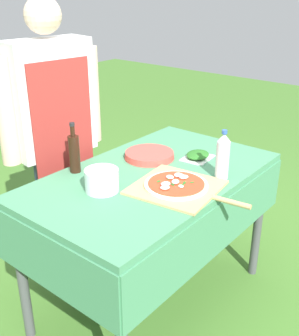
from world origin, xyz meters
The scene contains 9 objects.
ground_plane centered at (0.00, 0.00, 0.00)m, with size 12.00×12.00×0.00m, color #477A2D.
prep_table centered at (0.00, 0.00, 0.71)m, with size 1.36×0.81×0.82m.
person_cook centered at (-0.13, 0.60, 0.98)m, with size 0.62×0.26×1.66m.
pizza_on_peel centered at (-0.06, -0.20, 0.83)m, with size 0.42×0.58×0.05m.
oil_bottle centered at (-0.23, 0.32, 0.92)m, with size 0.06×0.06×0.26m.
water_bottle centered at (0.18, -0.30, 0.94)m, with size 0.07×0.07×0.25m.
herb_container centered at (0.32, -0.07, 0.84)m, with size 0.19×0.16×0.04m.
mixing_tub centered at (-0.29, 0.06, 0.87)m, with size 0.16×0.16×0.11m, color silver.
plate_stack centered at (0.15, 0.14, 0.84)m, with size 0.28×0.28×0.03m.
Camera 1 is at (-1.52, -1.22, 1.72)m, focal length 45.00 mm.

